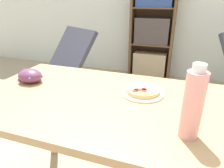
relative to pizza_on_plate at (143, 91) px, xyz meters
name	(u,v)px	position (x,y,z in m)	size (l,w,h in m)	color
dining_table	(105,117)	(-0.17, -0.11, -0.12)	(1.30, 0.73, 0.77)	tan
pizza_on_plate	(143,91)	(0.00, 0.00, 0.00)	(0.21, 0.21, 0.04)	white
grape_bunch	(30,76)	(-0.64, -0.06, 0.02)	(0.14, 0.11, 0.08)	#6B3856
drink_bottle	(193,105)	(0.22, -0.28, 0.11)	(0.07, 0.07, 0.27)	pink
lounge_chair_near	(61,79)	(-1.21, 1.07, -0.50)	(0.88, 0.97, 0.88)	slate
bookshelf	(152,29)	(-0.29, 2.26, -0.01)	(0.66, 0.32, 1.64)	brown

